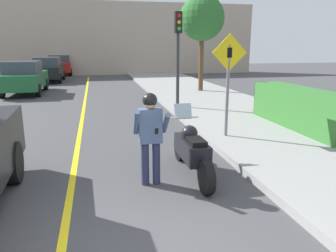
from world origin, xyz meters
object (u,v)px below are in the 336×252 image
motorcycle (192,150)px  street_tree (202,19)px  parked_car_red (61,65)px  person_biker (150,130)px  crossing_sign (228,76)px  traffic_light (178,41)px  parked_car_black (48,69)px  parked_car_green (24,77)px

motorcycle → street_tree: 11.67m
parked_car_red → street_tree: bearing=-58.4°
parked_car_red → person_biker: bearing=-81.3°
crossing_sign → parked_car_red: bearing=105.5°
traffic_light → parked_car_red: 18.56m
street_tree → parked_car_black: 11.89m
traffic_light → parked_car_green: size_ratio=0.83×
traffic_light → crossing_sign: bearing=-87.4°
person_biker → parked_car_green: (-4.47, 12.73, -0.15)m
person_biker → parked_car_red: parked_car_red is taller
parked_car_black → motorcycle: bearing=-75.2°
crossing_sign → street_tree: street_tree is taller
crossing_sign → parked_car_black: (-6.39, 16.43, -0.84)m
street_tree → parked_car_green: 9.57m
street_tree → parked_car_green: (-8.94, 1.83, -2.89)m
traffic_light → parked_car_red: traffic_light is taller
street_tree → parked_car_red: 15.84m
person_biker → traffic_light: bearing=72.0°
person_biker → crossing_sign: 3.35m
traffic_light → parked_car_black: traffic_light is taller
person_biker → parked_car_black: parked_car_black is taller
street_tree → parked_car_green: street_tree is taller
street_tree → person_biker: bearing=-112.3°
parked_car_green → street_tree: bearing=-11.6°
parked_car_green → motorcycle: bearing=-66.9°
street_tree → parked_car_red: bearing=121.6°
traffic_light → motorcycle: bearing=-101.8°
parked_car_black → parked_car_red: same height
person_biker → crossing_sign: bearing=43.9°
person_biker → crossing_sign: size_ratio=0.65×
motorcycle → traffic_light: bearing=78.2°
person_biker → parked_car_black: bearing=102.2°
parked_car_green → parked_car_red: 11.45m
person_biker → street_tree: street_tree is taller
person_biker → street_tree: size_ratio=0.35×
crossing_sign → parked_car_red: size_ratio=0.61×
street_tree → crossing_sign: bearing=-103.7°
crossing_sign → parked_car_red: (-6.05, 21.88, -0.84)m
person_biker → parked_car_red: (-3.70, 24.16, -0.15)m
person_biker → parked_car_red: 24.44m
parked_car_red → traffic_light: bearing=-71.5°
traffic_light → parked_car_red: bearing=108.5°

